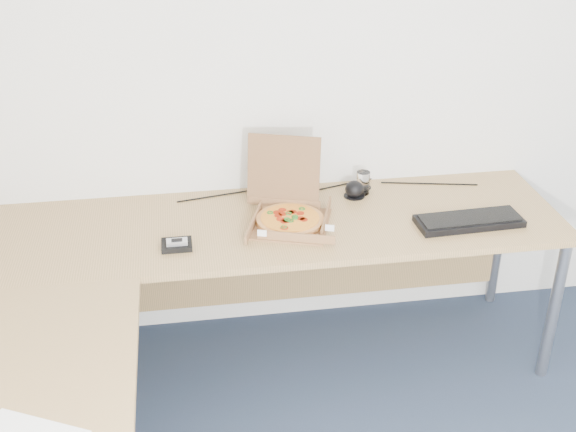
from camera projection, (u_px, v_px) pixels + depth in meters
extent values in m
cube|color=#AA844F|center=(272.00, 225.00, 3.16)|extent=(2.50, 0.70, 0.03)
cylinder|color=gray|center=(498.00, 242.00, 3.75)|extent=(0.05, 0.05, 0.70)
cube|color=brown|center=(290.00, 224.00, 3.13)|extent=(0.32, 0.32, 0.01)
cube|color=brown|center=(284.00, 171.00, 3.21)|extent=(0.32, 0.06, 0.32)
cylinder|color=#DB8C46|center=(290.00, 221.00, 3.12)|extent=(0.29, 0.29, 0.02)
cylinder|color=#CA411B|center=(290.00, 218.00, 3.11)|extent=(0.25, 0.25, 0.00)
cylinder|color=white|center=(363.00, 183.00, 3.37)|extent=(0.06, 0.06, 0.11)
cube|color=black|center=(469.00, 221.00, 3.13)|extent=(0.46, 0.18, 0.03)
ellipsoid|color=black|center=(361.00, 188.00, 3.41)|extent=(0.10, 0.07, 0.03)
cube|color=black|center=(177.00, 245.00, 2.96)|extent=(0.12, 0.10, 0.02)
cube|color=#B2B5BA|center=(177.00, 242.00, 2.94)|extent=(0.08, 0.04, 0.02)
ellipsoid|color=black|center=(355.00, 188.00, 3.35)|extent=(0.10, 0.10, 0.08)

